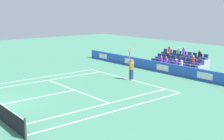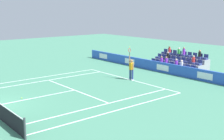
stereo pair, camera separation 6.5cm
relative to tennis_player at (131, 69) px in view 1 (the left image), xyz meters
name	(u,v)px [view 1 (the left image)]	position (x,y,z in m)	size (l,w,h in m)	color
line_baseline	(129,79)	(0.29, 0.01, -0.99)	(10.97, 0.10, 0.01)	white
line_service	(75,90)	(0.29, 5.50, -0.99)	(8.23, 0.10, 0.01)	white
line_centre_service	(34,98)	(0.29, 8.70, -0.99)	(0.10, 6.40, 0.01)	white
line_singles_sideline_left	(44,81)	(4.40, 5.95, -0.99)	(0.10, 11.89, 0.01)	white
line_singles_sideline_right	(104,105)	(-3.83, 5.95, -0.99)	(0.10, 11.89, 0.01)	white
line_doubles_sideline_left	(36,78)	(5.77, 5.95, -0.99)	(0.10, 11.89, 0.01)	white
line_doubles_sideline_right	(118,110)	(-5.20, 5.95, -0.99)	(0.10, 11.89, 0.01)	white
line_centre_mark	(128,79)	(0.29, 0.11, -0.99)	(0.10, 0.20, 0.01)	white
sponsor_barrier	(163,68)	(0.29, -4.42, -0.51)	(23.01, 0.22, 0.97)	blue
tennis_player	(131,69)	(0.00, 0.00, 0.00)	(0.53, 0.39, 2.85)	navy
stadium_stand	(179,64)	(0.29, -6.73, -0.44)	(5.58, 2.85, 2.20)	gray
loose_tennis_ball	(22,98)	(0.72, 9.41, -0.96)	(0.07, 0.07, 0.07)	#D1E533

